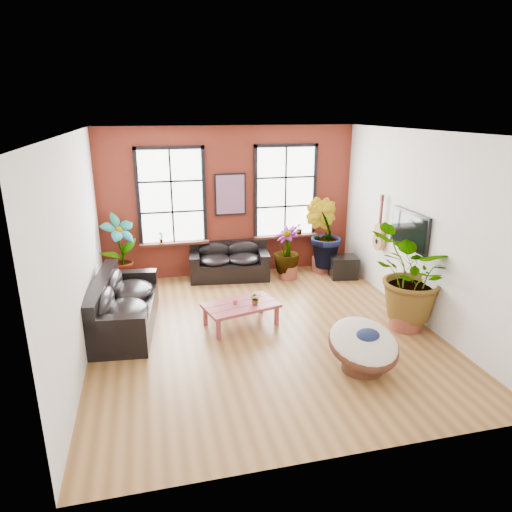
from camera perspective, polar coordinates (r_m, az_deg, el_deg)
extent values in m
cube|color=brown|center=(8.40, 0.97, -9.44)|extent=(6.00, 6.50, 0.02)
cube|color=white|center=(7.47, 1.11, 15.30)|extent=(6.00, 6.50, 0.02)
cube|color=#5F1E16|center=(10.85, -3.29, 6.72)|extent=(6.00, 0.02, 3.50)
cube|color=silver|center=(4.86, 10.75, -8.02)|extent=(6.00, 0.02, 3.50)
cube|color=silver|center=(7.61, -21.50, 0.61)|extent=(0.02, 6.50, 3.50)
cube|color=silver|center=(8.97, 20.03, 3.27)|extent=(0.02, 6.50, 3.50)
cube|color=white|center=(10.61, -10.50, 7.29)|extent=(1.40, 0.02, 2.10)
cube|color=#39150F|center=(10.79, -10.16, 1.58)|extent=(1.60, 0.22, 0.06)
cube|color=white|center=(11.07, 3.70, 7.99)|extent=(1.40, 0.02, 2.10)
cube|color=#39150F|center=(11.25, 3.70, 2.50)|extent=(1.60, 0.22, 0.06)
cube|color=black|center=(10.88, -3.33, -1.67)|extent=(1.93, 1.10, 0.42)
cube|color=black|center=(11.07, -3.48, 0.98)|extent=(1.85, 0.43, 0.43)
cube|color=black|center=(10.77, -7.67, -0.23)|extent=(0.32, 0.91, 0.22)
cube|color=black|center=(10.85, 0.91, 0.08)|extent=(0.32, 0.91, 0.22)
ellipsoid|color=black|center=(10.74, -5.21, -0.48)|extent=(0.85, 0.84, 0.24)
ellipsoid|color=black|center=(10.94, -5.28, 0.72)|extent=(0.79, 0.33, 0.41)
ellipsoid|color=black|center=(10.77, -1.48, -0.34)|extent=(0.85, 0.84, 0.24)
ellipsoid|color=black|center=(10.97, -1.61, 0.84)|extent=(0.79, 0.33, 0.41)
cube|color=black|center=(8.78, -15.98, -7.16)|extent=(1.25, 2.49, 0.47)
cube|color=black|center=(8.66, -18.74, -4.35)|extent=(0.49, 2.42, 0.48)
cube|color=black|center=(7.66, -17.29, -8.12)|extent=(1.03, 0.35, 0.25)
cube|color=black|center=(9.63, -15.31, -2.53)|extent=(1.03, 0.35, 0.25)
ellipsoid|color=black|center=(8.21, -16.22, -6.64)|extent=(0.95, 1.13, 0.27)
ellipsoid|color=black|center=(8.20, -18.33, -5.58)|extent=(0.37, 1.07, 0.46)
ellipsoid|color=black|center=(9.09, -15.39, -4.16)|extent=(0.95, 1.13, 0.27)
ellipsoid|color=black|center=(9.07, -17.30, -3.20)|extent=(0.37, 1.07, 0.46)
cube|color=maroon|center=(8.45, -1.90, -6.19)|extent=(1.48, 1.07, 0.06)
cube|color=#39150F|center=(8.34, -1.52, -6.32)|extent=(1.29, 0.34, 0.00)
cube|color=#39150F|center=(8.55, -2.28, -5.71)|extent=(1.29, 0.34, 0.00)
cube|color=maroon|center=(8.08, -4.72, -9.14)|extent=(0.08, 0.08, 0.37)
cube|color=maroon|center=(8.55, 2.59, -7.47)|extent=(0.08, 0.08, 0.37)
cube|color=maroon|center=(8.58, -6.35, -7.48)|extent=(0.08, 0.08, 0.37)
cube|color=maroon|center=(9.03, 0.62, -6.02)|extent=(0.08, 0.08, 0.37)
cylinder|color=#CD335F|center=(8.43, -2.63, -5.76)|extent=(0.09, 0.09, 0.09)
cylinder|color=#4F2B1C|center=(7.40, 13.12, -12.80)|extent=(0.75, 0.75, 0.25)
torus|color=#4F2B1C|center=(7.26, 13.29, -10.81)|extent=(1.30, 1.30, 0.50)
ellipsoid|color=silver|center=(7.23, 13.32, -10.37)|extent=(1.27, 1.31, 0.67)
ellipsoid|color=#151E43|center=(7.14, 13.66, -9.65)|extent=(0.48, 0.42, 0.19)
cube|color=black|center=(10.75, -3.24, 7.70)|extent=(0.74, 0.04, 0.98)
cube|color=#0C7F8C|center=(10.72, -3.21, 7.67)|extent=(0.66, 0.02, 0.90)
cube|color=black|center=(9.20, 18.65, 3.13)|extent=(0.06, 1.25, 0.72)
cube|color=black|center=(9.18, 18.47, 3.12)|extent=(0.01, 1.15, 0.62)
cylinder|color=#B27F4C|center=(10.18, 15.07, 1.79)|extent=(0.09, 0.38, 0.38)
cylinder|color=#B27F4C|center=(10.12, 15.18, 3.15)|extent=(0.09, 0.30, 0.30)
cylinder|color=black|center=(10.18, 15.04, 1.79)|extent=(0.09, 0.11, 0.11)
cube|color=#39150F|center=(10.03, 15.35, 5.19)|extent=(0.04, 0.05, 0.55)
cube|color=#39150F|center=(9.97, 15.50, 6.98)|extent=(0.06, 0.06, 0.14)
cube|color=black|center=(11.07, 10.86, -1.34)|extent=(0.70, 0.61, 0.52)
cylinder|color=brown|center=(10.68, -16.31, -2.91)|extent=(0.67, 0.67, 0.37)
cylinder|color=brown|center=(11.43, 8.24, -0.99)|extent=(0.52, 0.52, 0.37)
cylinder|color=brown|center=(8.86, 18.20, -7.29)|extent=(0.75, 0.75, 0.42)
cylinder|color=brown|center=(10.89, 4.03, -1.96)|extent=(0.57, 0.57, 0.32)
imported|color=#1D3C10|center=(10.46, -16.58, 0.90)|extent=(0.98, 0.93, 1.55)
imported|color=#1D3C10|center=(11.15, 8.36, 2.82)|extent=(1.16, 1.18, 1.67)
imported|color=#1D3C10|center=(8.57, 19.01, -2.37)|extent=(2.06, 2.03, 1.73)
imported|color=#1D3C10|center=(10.74, 3.85, 0.80)|extent=(0.85, 0.85, 1.11)
imported|color=#1D3C10|center=(8.38, -0.07, -5.32)|extent=(0.23, 0.20, 0.24)
imported|color=#1D3C10|center=(10.73, -11.80, 2.32)|extent=(0.17, 0.17, 0.27)
imported|color=#1D3C10|center=(11.31, 5.41, 3.41)|extent=(0.19, 0.19, 0.27)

